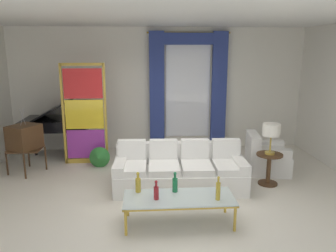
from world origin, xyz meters
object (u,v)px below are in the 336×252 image
at_px(couch_white_long, 180,171).
at_px(table_lamp_brass, 271,131).
at_px(round_side_table, 269,166).
at_px(armchair_white, 265,158).
at_px(peacock_figurine, 99,158).
at_px(bottle_ruby_flask, 175,184).
at_px(coffee_table, 179,199).
at_px(stained_glass_divider, 85,116).
at_px(grand_piano, 57,122).
at_px(bottle_amber_squat, 156,192).
at_px(bottle_blue_decanter, 218,190).
at_px(vintage_tv, 24,138).
at_px(bottle_crystal_tall, 138,184).

bearing_deg(couch_white_long, table_lamp_brass, 0.65).
xyz_separation_m(round_side_table, table_lamp_brass, (0.00, 0.00, 0.67)).
xyz_separation_m(armchair_white, peacock_figurine, (-3.44, 0.45, -0.07)).
bearing_deg(round_side_table, bottle_ruby_flask, -148.58).
height_order(coffee_table, bottle_ruby_flask, bottle_ruby_flask).
height_order(couch_white_long, stained_glass_divider, stained_glass_divider).
xyz_separation_m(round_side_table, grand_piano, (-4.36, 2.12, 0.45)).
bearing_deg(armchair_white, table_lamp_brass, -103.67).
distance_m(bottle_amber_squat, round_side_table, 2.55).
relative_size(coffee_table, peacock_figurine, 2.65).
bearing_deg(bottle_blue_decanter, table_lamp_brass, 48.57).
bearing_deg(bottle_ruby_flask, vintage_tv, 143.88).
bearing_deg(grand_piano, armchair_white, -17.90).
bearing_deg(stained_glass_divider, bottle_blue_decanter, -51.66).
bearing_deg(bottle_crystal_tall, bottle_blue_decanter, -17.11).
distance_m(bottle_blue_decanter, round_side_table, 1.94).
bearing_deg(round_side_table, bottle_crystal_tall, -155.35).
relative_size(couch_white_long, peacock_figurine, 3.94).
bearing_deg(grand_piano, table_lamp_brass, -25.98).
bearing_deg(peacock_figurine, bottle_amber_squat, -65.52).
xyz_separation_m(coffee_table, table_lamp_brass, (1.82, 1.33, 0.65)).
bearing_deg(bottle_amber_squat, bottle_crystal_tall, 133.63).
xyz_separation_m(couch_white_long, armchair_white, (1.83, 0.68, -0.02)).
bearing_deg(grand_piano, round_side_table, -25.98).
bearing_deg(stained_glass_divider, bottle_amber_squat, -63.08).
bearing_deg(round_side_table, peacock_figurine, 161.28).
relative_size(bottle_amber_squat, table_lamp_brass, 0.50).
relative_size(bottle_blue_decanter, vintage_tv, 0.26).
relative_size(armchair_white, grand_piano, 0.62).
bearing_deg(vintage_tv, bottle_crystal_tall, -41.63).
bearing_deg(bottle_crystal_tall, couch_white_long, 55.89).
height_order(coffee_table, bottle_crystal_tall, bottle_crystal_tall).
distance_m(armchair_white, grand_piano, 4.78).
distance_m(bottle_amber_squat, armchair_white, 3.09).
xyz_separation_m(couch_white_long, table_lamp_brass, (1.67, 0.02, 0.72)).
bearing_deg(bottle_amber_squat, stained_glass_divider, 116.92).
xyz_separation_m(bottle_ruby_flask, round_side_table, (1.86, 1.13, -0.18)).
height_order(armchair_white, stained_glass_divider, stained_glass_divider).
bearing_deg(peacock_figurine, table_lamp_brass, -18.72).
xyz_separation_m(couch_white_long, coffee_table, (-0.15, -1.31, 0.07)).
xyz_separation_m(bottle_blue_decanter, vintage_tv, (-3.44, 2.41, 0.17)).
height_order(vintage_tv, armchair_white, vintage_tv).
distance_m(peacock_figurine, table_lamp_brass, 3.55).
relative_size(couch_white_long, bottle_blue_decanter, 6.77).
bearing_deg(bottle_ruby_flask, couch_white_long, 80.46).
bearing_deg(bottle_crystal_tall, vintage_tv, 138.37).
distance_m(armchair_white, table_lamp_brass, 1.01).
relative_size(stained_glass_divider, table_lamp_brass, 3.86).
xyz_separation_m(stained_glass_divider, peacock_figurine, (0.32, -0.36, -0.84)).
xyz_separation_m(stained_glass_divider, table_lamp_brass, (3.59, -1.47, -0.03)).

